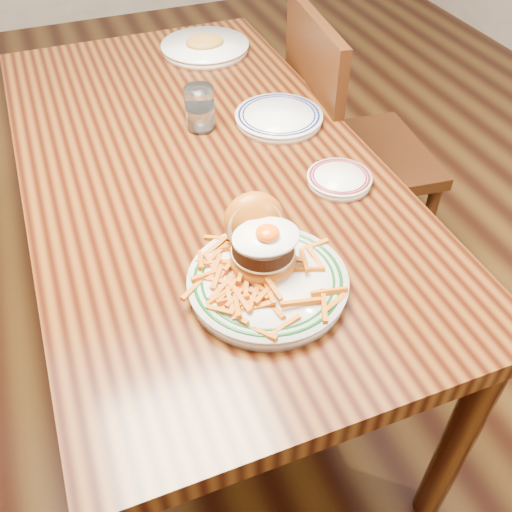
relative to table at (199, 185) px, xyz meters
name	(u,v)px	position (x,y,z in m)	size (l,w,h in m)	color
floor	(213,342)	(0.00, 0.00, -0.66)	(6.00, 6.00, 0.00)	black
table	(199,185)	(0.00, 0.00, 0.00)	(0.85, 1.60, 0.75)	black
chair_right	(343,147)	(0.56, 0.23, -0.15)	(0.49, 0.49, 0.95)	#381A0B
main_plate	(265,267)	(0.00, -0.46, 0.13)	(0.31, 0.32, 0.15)	silver
side_plate	(339,179)	(0.28, -0.23, 0.10)	(0.15, 0.16, 0.02)	silver
rear_plate	(279,117)	(0.26, 0.08, 0.10)	(0.24, 0.24, 0.03)	silver
water_glass	(200,111)	(0.05, 0.13, 0.14)	(0.08, 0.08, 0.12)	white
far_plate	(205,47)	(0.21, 0.58, 0.11)	(0.29, 0.29, 0.05)	silver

